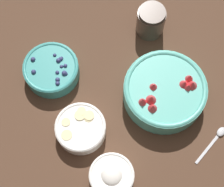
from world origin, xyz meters
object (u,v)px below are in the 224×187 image
(bowl_blueberries, at_px, (51,69))
(bowl_cream, at_px, (112,176))
(jar_chocolate, at_px, (151,22))
(bowl_bananas, at_px, (81,128))
(bowl_strawberries, at_px, (164,91))

(bowl_blueberries, bearing_deg, bowl_cream, 169.35)
(bowl_blueberries, distance_m, jar_chocolate, 0.34)
(bowl_bananas, xyz_separation_m, bowl_cream, (-0.16, 0.02, 0.00))
(bowl_strawberries, relative_size, jar_chocolate, 2.39)
(bowl_cream, bearing_deg, bowl_blueberries, -10.65)
(bowl_blueberries, xyz_separation_m, jar_chocolate, (-0.08, -0.34, 0.01))
(bowl_bananas, distance_m, bowl_cream, 0.16)
(bowl_bananas, distance_m, jar_chocolate, 0.40)
(bowl_bananas, height_order, jar_chocolate, jar_chocolate)
(bowl_strawberries, bearing_deg, jar_chocolate, -32.74)
(bowl_strawberries, bearing_deg, bowl_cream, 107.43)
(bowl_blueberries, distance_m, bowl_bananas, 0.21)
(bowl_strawberries, distance_m, bowl_blueberries, 0.34)
(bowl_strawberries, height_order, bowl_bananas, bowl_strawberries)
(bowl_bananas, bearing_deg, bowl_strawberries, -106.07)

